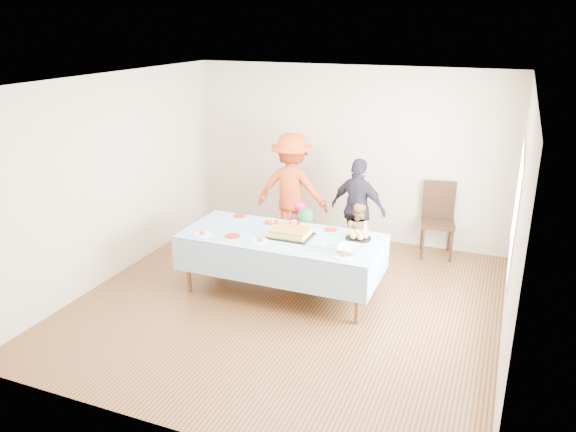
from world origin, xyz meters
name	(u,v)px	position (x,y,z in m)	size (l,w,h in m)	color
ground	(288,302)	(0.00, 0.00, 0.00)	(5.00, 5.00, 0.00)	#4C2515
room_walls	(292,164)	(0.05, 0.00, 1.77)	(5.04, 5.04, 2.72)	beige
party_table	(281,239)	(-0.18, 0.24, 0.72)	(2.50, 1.10, 0.78)	brown
birthday_cake	(291,233)	(-0.06, 0.26, 0.82)	(0.53, 0.41, 0.09)	black
rolls_tray	(358,236)	(0.74, 0.49, 0.82)	(0.32, 0.32, 0.10)	black
punch_bowl	(351,250)	(0.77, 0.04, 0.82)	(0.31, 0.31, 0.08)	silver
party_hat	(365,227)	(0.77, 0.67, 0.87)	(0.11, 0.11, 0.18)	white
fork_pile	(320,244)	(0.39, 0.07, 0.81)	(0.24, 0.18, 0.07)	white
plate_red_far_a	(240,216)	(-0.99, 0.69, 0.79)	(0.17, 0.17, 0.01)	red
plate_red_far_b	(271,222)	(-0.48, 0.62, 0.79)	(0.19, 0.19, 0.01)	red
plate_red_far_c	(294,224)	(-0.19, 0.68, 0.79)	(0.17, 0.17, 0.01)	red
plate_red_far_d	(331,230)	(0.33, 0.65, 0.79)	(0.17, 0.17, 0.01)	red
plate_red_near	(232,236)	(-0.73, -0.02, 0.79)	(0.18, 0.18, 0.01)	red
plate_white_left	(203,235)	(-1.10, -0.12, 0.79)	(0.23, 0.23, 0.01)	white
plate_white_mid	(260,241)	(-0.34, -0.05, 0.79)	(0.21, 0.21, 0.01)	white
plate_white_right	(343,257)	(0.73, -0.13, 0.79)	(0.21, 0.21, 0.01)	white
dining_chair	(438,215)	(1.47, 2.29, 0.61)	(0.55, 0.55, 1.09)	black
toddler_left	(299,234)	(-0.27, 1.11, 0.48)	(0.35, 0.23, 0.96)	#DA1B4A
toddler_mid	(305,241)	(-0.10, 0.90, 0.47)	(0.46, 0.30, 0.94)	#22662F
toddler_right	(357,233)	(0.46, 1.49, 0.45)	(0.44, 0.34, 0.91)	tan
adult_left	(292,190)	(-0.68, 1.86, 0.87)	(1.13, 0.65, 1.75)	#CF4719
adult_right	(358,209)	(0.41, 1.71, 0.74)	(0.87, 0.36, 1.49)	#292736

